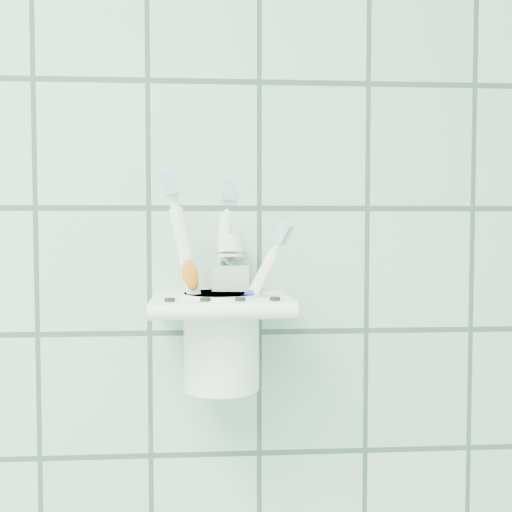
{
  "coord_description": "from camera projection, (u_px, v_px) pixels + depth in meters",
  "views": [
    {
      "loc": [
        0.64,
        0.52,
        1.37
      ],
      "look_at": [
        0.69,
        1.1,
        1.34
      ],
      "focal_mm": 45.0,
      "sensor_mm": 36.0,
      "label": 1
    }
  ],
  "objects": [
    {
      "name": "holder_bracket",
      "position": [
        222.0,
        306.0,
        0.63
      ],
      "size": [
        0.14,
        0.11,
        0.04
      ],
      "color": "white",
      "rests_on": "wall_back"
    },
    {
      "name": "toothbrush_orange",
      "position": [
        208.0,
        290.0,
        0.64
      ],
      "size": [
        0.08,
        0.04,
        0.17
      ],
      "rotation": [
        -0.1,
        0.49,
        -0.62
      ],
      "color": "white",
      "rests_on": "cup"
    },
    {
      "name": "toothbrush_pink",
      "position": [
        212.0,
        274.0,
        0.63
      ],
      "size": [
        0.05,
        0.02,
        0.21
      ],
      "rotation": [
        -0.03,
        -0.2,
        0.13
      ],
      "color": "white",
      "rests_on": "cup"
    },
    {
      "name": "toothbrush_blue",
      "position": [
        216.0,
        275.0,
        0.64
      ],
      "size": [
        0.03,
        0.05,
        0.21
      ],
      "rotation": [
        -0.21,
        0.12,
        0.2
      ],
      "color": "white",
      "rests_on": "cup"
    },
    {
      "name": "cup",
      "position": [
        222.0,
        337.0,
        0.64
      ],
      "size": [
        0.08,
        0.08,
        0.1
      ],
      "color": "white",
      "rests_on": "holder_bracket"
    },
    {
      "name": "toothpaste_tube",
      "position": [
        232.0,
        296.0,
        0.65
      ],
      "size": [
        0.04,
        0.04,
        0.15
      ],
      "rotation": [
        -0.08,
        -0.02,
        -0.09
      ],
      "color": "silver",
      "rests_on": "cup"
    }
  ]
}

